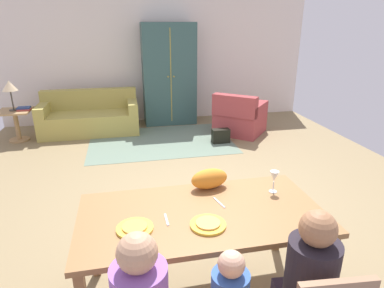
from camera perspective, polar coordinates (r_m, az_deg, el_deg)
name	(u,v)px	position (r m, az deg, el deg)	size (l,w,h in m)	color
ground_plane	(187,178)	(4.72, -0.91, -5.92)	(6.67, 6.34, 0.02)	olive
back_wall	(158,58)	(7.46, -5.86, 14.58)	(6.67, 0.10, 2.70)	silver
dining_table	(202,220)	(2.51, 1.71, -13.13)	(1.80, 0.92, 0.76)	olive
plate_near_man	(135,228)	(2.31, -9.92, -14.26)	(0.25, 0.25, 0.02)	yellow
pizza_near_man	(135,226)	(2.30, -9.94, -13.95)	(0.17, 0.17, 0.01)	gold
plate_near_child	(208,225)	(2.32, 2.80, -13.84)	(0.25, 0.25, 0.02)	yellow
pizza_near_child	(208,223)	(2.31, 2.80, -13.54)	(0.17, 0.17, 0.01)	#DFA14D
wine_glass	(274,177)	(2.76, 14.10, -5.64)	(0.07, 0.07, 0.19)	silver
fork	(167,220)	(2.39, -4.46, -12.97)	(0.02, 0.15, 0.01)	silver
knife	(219,203)	(2.59, 4.74, -10.11)	(0.01, 0.17, 0.01)	silver
cat	(209,179)	(2.76, 3.04, -6.04)	(0.32, 0.16, 0.17)	orange
area_rug	(161,141)	(6.15, -5.45, 0.52)	(2.60, 1.80, 0.01)	slate
couch	(90,117)	(6.89, -17.29, 4.43)	(1.88, 0.86, 0.82)	#AD9F4B
armchair	(239,118)	(6.56, 8.24, 4.53)	(1.20, 1.21, 0.82)	#9F3C3E
armoire	(169,75)	(7.13, -4.03, 11.95)	(1.10, 0.59, 2.10)	#335552
side_table	(16,121)	(6.88, -28.27, 3.53)	(0.56, 0.56, 0.58)	#A98454
table_lamp	(10,87)	(6.75, -29.16, 8.66)	(0.26, 0.26, 0.54)	#443D32
book_lower	(24,110)	(6.74, -27.16, 5.34)	(0.22, 0.16, 0.03)	#9D3934
book_upper	(24,108)	(6.77, -27.22, 5.63)	(0.22, 0.16, 0.03)	navy
handbag	(221,136)	(6.04, 5.01, 1.41)	(0.32, 0.16, 0.26)	black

